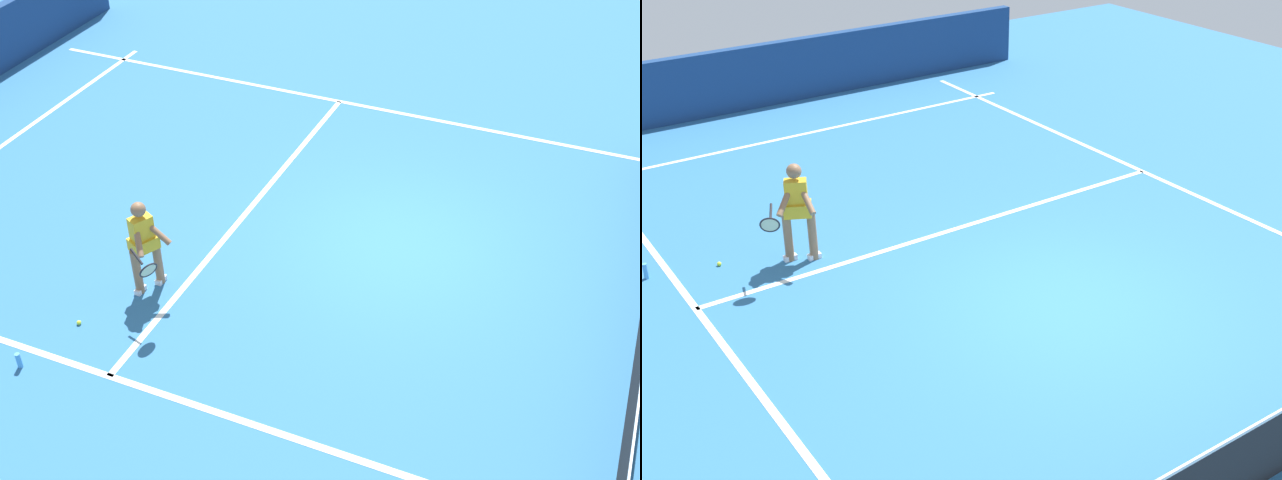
% 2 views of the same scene
% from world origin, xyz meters
% --- Properties ---
extents(ground_plane, '(27.41, 27.41, 0.00)m').
position_xyz_m(ground_plane, '(0.00, 0.00, 0.00)').
color(ground_plane, teal).
extents(baseline_marking, '(9.46, 0.10, 0.01)m').
position_xyz_m(baseline_marking, '(0.00, -8.04, 0.00)').
color(baseline_marking, white).
rests_on(baseline_marking, ground).
extents(service_line_marking, '(8.46, 0.10, 0.01)m').
position_xyz_m(service_line_marking, '(0.00, -2.68, 0.00)').
color(service_line_marking, white).
rests_on(service_line_marking, ground).
extents(sideline_left_marking, '(0.10, 19.09, 0.01)m').
position_xyz_m(sideline_left_marking, '(-4.23, 0.00, 0.00)').
color(sideline_left_marking, white).
rests_on(sideline_left_marking, ground).
extents(sideline_right_marking, '(0.10, 19.09, 0.01)m').
position_xyz_m(sideline_right_marking, '(4.23, 0.00, 0.00)').
color(sideline_right_marking, white).
rests_on(sideline_right_marking, ground).
extents(tennis_player, '(1.04, 0.82, 1.55)m').
position_xyz_m(tennis_player, '(2.46, -3.13, 0.85)').
color(tennis_player, '#8C6647').
rests_on(tennis_player, ground).
extents(tennis_ball_near, '(0.07, 0.07, 0.07)m').
position_xyz_m(tennis_ball_near, '(3.54, -3.66, 0.03)').
color(tennis_ball_near, '#D1E533').
rests_on(tennis_ball_near, ground).
extents(water_bottle, '(0.07, 0.07, 0.24)m').
position_xyz_m(water_bottle, '(4.54, -3.89, 0.12)').
color(water_bottle, '#4C9EE5').
rests_on(water_bottle, ground).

